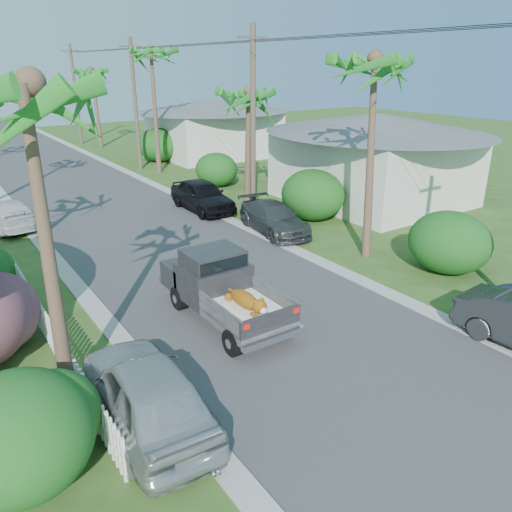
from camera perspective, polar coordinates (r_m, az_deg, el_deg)
ground at (r=13.09m, az=11.46°, el=-13.27°), size 120.00×120.00×0.00m
road at (r=34.09m, az=-19.92°, el=7.53°), size 8.00×100.00×0.02m
curb_left at (r=33.33m, az=-27.05°, el=6.23°), size 0.60×100.00×0.06m
curb_right at (r=35.35m, az=-13.17°, el=8.72°), size 0.60×100.00×0.06m
pickup_truck at (r=15.25m, az=-4.31°, el=-3.31°), size 1.98×5.12×2.06m
parked_car_rm at (r=22.98m, az=2.05°, el=4.34°), size 2.48×4.81×1.33m
parked_car_rf at (r=26.59m, az=-6.17°, el=6.88°), size 2.01×4.78×1.61m
parked_car_ln at (r=11.21m, az=-12.41°, el=-14.93°), size 2.11×4.78×1.60m
parked_car_lf at (r=26.35m, az=-26.48°, el=4.29°), size 2.32×4.72×1.32m
palm_l_a at (r=10.48m, az=-25.31°, el=17.19°), size 4.40×4.40×8.20m
palm_r_a at (r=19.56m, az=13.85°, el=20.93°), size 4.40×4.40×8.70m
palm_r_b at (r=26.72m, az=-0.98°, el=18.24°), size 4.40×4.40×7.20m
palm_r_c at (r=36.24m, az=-11.93°, el=22.01°), size 4.40×4.40×9.40m
palm_r_d at (r=49.50m, az=-18.19°, el=19.52°), size 4.40×4.40×8.00m
shrub_l_a at (r=10.39m, az=-25.35°, el=-17.94°), size 2.60×2.86×2.20m
shrub_r_a at (r=19.72m, az=21.22°, el=1.47°), size 2.80×3.08×2.30m
shrub_r_b at (r=24.96m, az=6.50°, el=6.97°), size 3.00×3.30×2.50m
shrub_r_c at (r=32.04m, az=-4.54°, el=9.83°), size 2.60×2.86×2.10m
shrub_r_d at (r=41.06m, az=-11.08°, el=12.36°), size 3.20×3.52×2.60m
picket_fence at (r=14.65m, az=-22.38°, el=-8.29°), size 0.10×11.00×1.00m
house_right_near at (r=29.01m, az=13.26°, el=10.50°), size 8.00×9.00×4.80m
house_right_far at (r=43.15m, az=-4.90°, el=14.18°), size 9.00×8.00×4.60m
utility_pole_b at (r=24.61m, az=-0.34°, el=14.84°), size 1.60×0.26×9.00m
utility_pole_c at (r=37.95m, az=-13.62°, el=16.50°), size 1.60×0.26×9.00m
utility_pole_d at (r=52.20m, az=-19.91°, el=17.00°), size 1.60×0.26×9.00m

